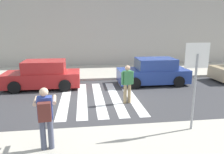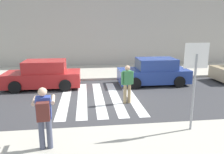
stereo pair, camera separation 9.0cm
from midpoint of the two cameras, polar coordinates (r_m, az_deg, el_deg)
name	(u,v)px [view 2 (the right image)]	position (r m, az deg, el deg)	size (l,w,h in m)	color
ground_plane	(99,99)	(10.50, -3.16, -5.70)	(120.00, 120.00, 0.00)	#38383A
sidewalk_far	(94,72)	(16.27, -4.64, 1.38)	(60.00, 4.80, 0.14)	#B2AD9E
building_facade_far	(91,26)	(20.32, -5.40, 13.24)	(56.00, 4.00, 6.84)	#ADA89E
crosswalk_stripe_0	(65,99)	(10.71, -11.84, -5.56)	(0.44, 5.20, 0.01)	silver
crosswalk_stripe_1	(82,98)	(10.67, -7.54, -5.46)	(0.44, 5.20, 0.01)	silver
crosswalk_stripe_2	(99,97)	(10.69, -3.23, -5.33)	(0.44, 5.20, 0.01)	silver
crosswalk_stripe_3	(115,97)	(10.77, 1.04, -5.17)	(0.44, 5.20, 0.01)	silver
crosswalk_stripe_4	(131,96)	(10.90, 5.22, -4.99)	(0.44, 5.20, 0.01)	silver
stop_sign	(195,68)	(7.11, 21.31, 2.27)	(0.76, 0.08, 2.77)	gray
photographer_with_backpack	(44,113)	(6.04, -16.94, -9.09)	(0.64, 0.88, 1.72)	#474C60
pedestrian_crossing	(127,82)	(9.68, 4.28, -1.34)	(0.57, 0.31, 1.72)	tan
parked_car_red	(44,75)	(12.71, -17.24, 0.47)	(4.10, 1.92, 1.55)	red
parked_car_blue	(154,72)	(13.15, 11.09, 1.24)	(4.10, 1.92, 1.55)	#284293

